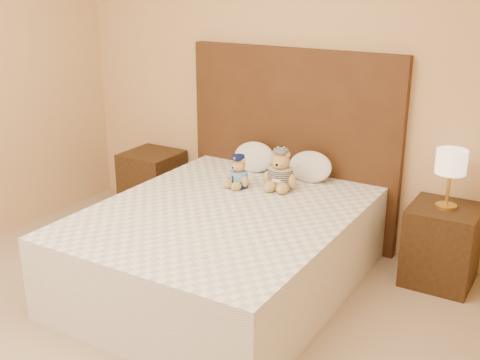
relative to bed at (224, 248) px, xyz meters
name	(u,v)px	position (x,y,z in m)	size (l,w,h in m)	color
room_walls	(140,21)	(0.00, -0.74, 1.53)	(4.04, 4.52, 2.72)	tan
bed	(224,248)	(0.00, 0.00, 0.00)	(1.60, 2.00, 0.55)	white
headboard	(292,145)	(0.00, 1.01, 0.47)	(1.75, 0.08, 1.50)	#462915
nightstand_left	(153,182)	(-1.25, 0.80, 0.00)	(0.45, 0.45, 0.55)	#3A2512
nightstand_right	(441,245)	(1.25, 0.80, 0.00)	(0.45, 0.45, 0.55)	#3A2512
lamp	(451,165)	(1.25, 0.80, 0.57)	(0.20, 0.20, 0.40)	gold
teddy_police	(239,171)	(-0.14, 0.44, 0.39)	(0.21, 0.20, 0.24)	#A98641
teddy_prisoner	(281,170)	(0.14, 0.55, 0.42)	(0.26, 0.25, 0.29)	#A98641
pillow_left	(254,155)	(-0.24, 0.83, 0.40)	(0.35, 0.22, 0.24)	white
pillow_right	(310,165)	(0.24, 0.83, 0.40)	(0.34, 0.22, 0.24)	white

